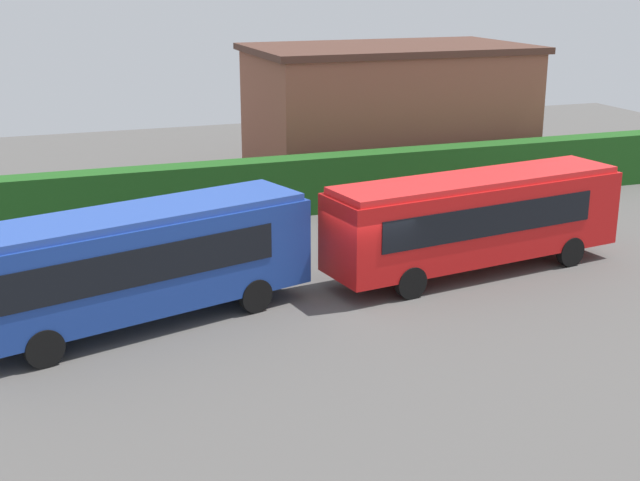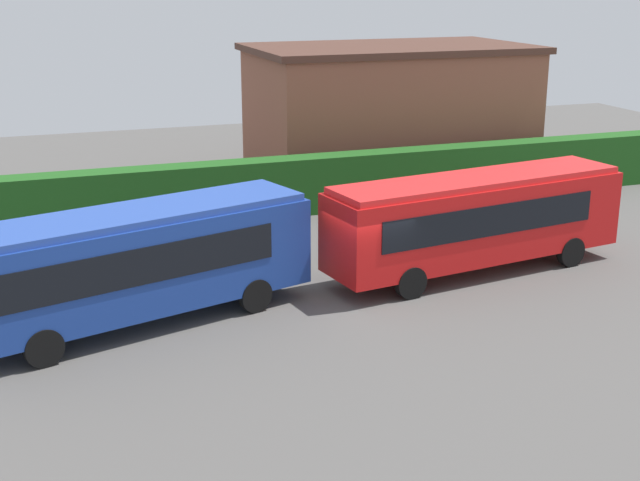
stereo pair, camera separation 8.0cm
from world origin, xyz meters
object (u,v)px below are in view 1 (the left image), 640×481
Objects in this scene: traffic_cone at (580,216)px; person_center at (421,214)px; person_left at (400,232)px; bus_blue at (136,260)px; bus_red at (476,217)px.

person_center is at bearing 179.12° from traffic_cone.
person_left reaches higher than person_center.
bus_blue is 5.52× the size of person_left.
bus_blue reaches higher than person_left.
person_left is at bearing -0.28° from bus_blue.
person_center is at bearing 5.99° from bus_blue.
person_left is at bearing -16.11° from person_center.
bus_red reaches higher than traffic_cone.
bus_red is 5.69× the size of person_left.
bus_red reaches higher than person_left.
bus_red reaches higher than person_center.
bus_blue is 9.55m from person_left.
bus_blue is 11.75m from person_center.
bus_blue is 17.04× the size of traffic_cone.
traffic_cone is (6.82, -0.11, -0.69)m from person_center.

